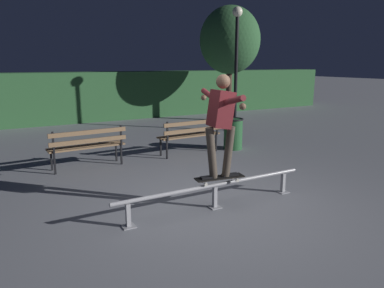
# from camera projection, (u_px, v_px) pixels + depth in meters

# --- Properties ---
(ground_plane) EXTENTS (90.00, 90.00, 0.00)m
(ground_plane) POSITION_uv_depth(u_px,v_px,m) (213.00, 207.00, 5.65)
(ground_plane) COLOR slate
(hedge_backdrop) EXTENTS (24.00, 1.20, 1.86)m
(hedge_backdrop) POSITION_uv_depth(u_px,v_px,m) (77.00, 97.00, 13.70)
(hedge_backdrop) COLOR #2D5B33
(hedge_backdrop) RESTS_ON ground
(grind_rail) EXTENTS (3.30, 0.18, 0.40)m
(grind_rail) POSITION_uv_depth(u_px,v_px,m) (215.00, 189.00, 5.56)
(grind_rail) COLOR #9E9EA3
(grind_rail) RESTS_ON ground
(skateboard) EXTENTS (0.80, 0.31, 0.09)m
(skateboard) POSITION_uv_depth(u_px,v_px,m) (220.00, 178.00, 5.56)
(skateboard) COLOR black
(skateboard) RESTS_ON grind_rail
(skateboarder) EXTENTS (0.63, 1.40, 1.56)m
(skateboarder) POSITION_uv_depth(u_px,v_px,m) (221.00, 118.00, 5.36)
(skateboarder) COLOR black
(skateboarder) RESTS_ON skateboard
(park_bench_leftmost) EXTENTS (1.62, 0.49, 0.88)m
(park_bench_leftmost) POSITION_uv_depth(u_px,v_px,m) (88.00, 144.00, 7.60)
(park_bench_leftmost) COLOR black
(park_bench_leftmost) RESTS_ON ground
(park_bench_left_center) EXTENTS (1.62, 0.49, 0.88)m
(park_bench_left_center) POSITION_uv_depth(u_px,v_px,m) (191.00, 133.00, 8.78)
(park_bench_left_center) COLOR black
(park_bench_left_center) RESTS_ON ground
(tree_far_right) EXTENTS (2.25, 2.25, 4.26)m
(tree_far_right) POSITION_uv_depth(u_px,v_px,m) (230.00, 41.00, 13.46)
(tree_far_right) COLOR #3D2D23
(tree_far_right) RESTS_ON ground
(lamp_post_right) EXTENTS (0.32, 0.32, 3.90)m
(lamp_post_right) POSITION_uv_depth(u_px,v_px,m) (236.00, 54.00, 11.46)
(lamp_post_right) COLOR black
(lamp_post_right) RESTS_ON ground
(trash_can) EXTENTS (0.52, 0.52, 0.80)m
(trash_can) POSITION_uv_depth(u_px,v_px,m) (233.00, 133.00, 9.37)
(trash_can) COLOR #23562D
(trash_can) RESTS_ON ground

